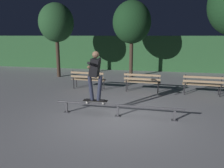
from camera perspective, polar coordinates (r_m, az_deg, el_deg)
ground_plane at (r=6.98m, az=1.19°, el=-8.68°), size 90.00×90.00×0.00m
hedge_backdrop at (r=16.72m, az=8.20°, el=7.83°), size 24.00×1.20×2.47m
grind_rail at (r=7.06m, az=1.51°, el=-5.89°), size 4.06×0.18×0.38m
skateboard at (r=7.18m, az=-4.26°, el=-4.27°), size 0.79×0.23×0.09m
skateboarder at (r=6.97m, az=-4.36°, el=3.12°), size 0.62×1.41×1.56m
park_bench_leftmost at (r=10.55m, az=-6.13°, el=1.50°), size 1.62×0.48×0.88m
park_bench_left_center at (r=10.04m, az=7.69°, el=0.91°), size 1.62×0.48×0.88m
park_bench_right_center at (r=10.15m, az=22.05°, el=0.24°), size 1.62×0.48×0.88m
tree_behind_benches at (r=13.65m, az=5.06°, el=15.33°), size 2.24×2.24×4.49m
tree_far_left at (r=14.02m, az=-14.00°, el=14.83°), size 2.05×2.05×4.36m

